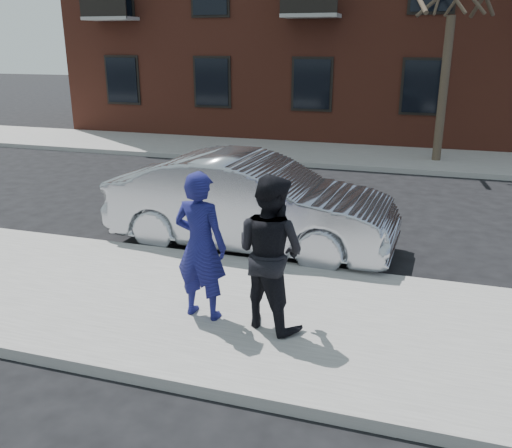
% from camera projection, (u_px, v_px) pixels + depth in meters
% --- Properties ---
extents(ground, '(100.00, 100.00, 0.00)m').
position_uv_depth(ground, '(124.00, 294.00, 8.17)').
color(ground, black).
rests_on(ground, ground).
extents(near_sidewalk, '(50.00, 3.50, 0.15)m').
position_uv_depth(near_sidewalk, '(115.00, 296.00, 7.92)').
color(near_sidewalk, gray).
rests_on(near_sidewalk, ground).
extents(near_curb, '(50.00, 0.10, 0.15)m').
position_uv_depth(near_curb, '(170.00, 253.00, 9.55)').
color(near_curb, '#999691').
rests_on(near_curb, ground).
extents(far_sidewalk, '(50.00, 3.50, 0.15)m').
position_uv_depth(far_sidewalk, '(296.00, 152.00, 18.32)').
color(far_sidewalk, gray).
rests_on(far_sidewalk, ground).
extents(far_curb, '(50.00, 0.10, 0.15)m').
position_uv_depth(far_curb, '(283.00, 163.00, 16.69)').
color(far_curb, '#999691').
rests_on(far_curb, ground).
extents(silver_sedan, '(5.26, 2.03, 1.71)m').
position_uv_depth(silver_sedan, '(251.00, 203.00, 9.76)').
color(silver_sedan, '#999BA3').
rests_on(silver_sedan, ground).
extents(man_hoodie, '(0.76, 0.56, 1.96)m').
position_uv_depth(man_hoodie, '(200.00, 246.00, 6.92)').
color(man_hoodie, navy).
rests_on(man_hoodie, near_sidewalk).
extents(man_peacoat, '(1.18, 1.06, 1.98)m').
position_uv_depth(man_peacoat, '(270.00, 252.00, 6.69)').
color(man_peacoat, black).
rests_on(man_peacoat, near_sidewalk).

